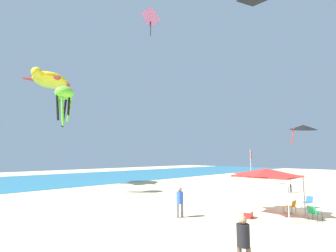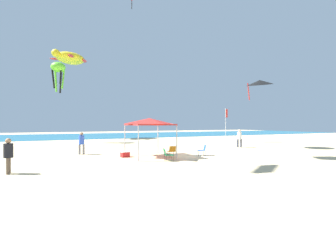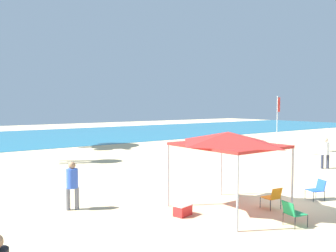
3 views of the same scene
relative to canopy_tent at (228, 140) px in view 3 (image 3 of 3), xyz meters
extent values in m
cube|color=#D6BC8C|center=(3.00, -0.67, -2.64)|extent=(120.00, 120.00, 0.10)
cube|color=teal|center=(3.00, 33.71, -2.58)|extent=(120.00, 23.92, 0.02)
cylinder|color=#B7B7BC|center=(-1.40, -1.73, -1.42)|extent=(0.07, 0.07, 2.34)
cylinder|color=#B7B7BC|center=(1.43, -1.71, -1.42)|extent=(0.07, 0.07, 2.34)
cylinder|color=#B7B7BC|center=(-1.43, 1.71, -1.42)|extent=(0.07, 0.07, 2.34)
cylinder|color=#B7B7BC|center=(1.40, 1.73, -1.42)|extent=(0.07, 0.07, 2.34)
cube|color=red|center=(0.00, 0.00, -0.20)|extent=(2.93, 3.54, 0.10)
pyramid|color=red|center=(0.00, 0.00, 0.06)|extent=(2.88, 3.46, 0.44)
cylinder|color=black|center=(3.69, -0.79, -2.39)|extent=(0.02, 0.02, 0.40)
cylinder|color=black|center=(3.50, -1.28, -2.39)|extent=(0.02, 0.02, 0.40)
cylinder|color=black|center=(4.17, -0.98, -2.39)|extent=(0.02, 0.02, 0.40)
cylinder|color=black|center=(3.98, -1.47, -2.39)|extent=(0.02, 0.02, 0.40)
cube|color=blue|center=(3.83, -1.13, -2.19)|extent=(0.67, 0.67, 0.03)
cube|color=blue|center=(4.10, -1.24, -1.98)|extent=(0.30, 0.51, 0.41)
cylinder|color=black|center=(1.74, -0.55, -2.39)|extent=(0.02, 0.02, 0.40)
cylinder|color=black|center=(1.23, -0.49, -2.39)|extent=(0.02, 0.02, 0.40)
cylinder|color=black|center=(1.68, -1.07, -2.39)|extent=(0.02, 0.02, 0.40)
cylinder|color=black|center=(1.16, -1.01, -2.39)|extent=(0.02, 0.02, 0.40)
cube|color=orange|center=(1.45, -0.78, -2.19)|extent=(0.58, 0.58, 0.03)
cube|color=orange|center=(1.42, -1.07, -1.98)|extent=(0.51, 0.19, 0.41)
cylinder|color=black|center=(0.66, -2.80, -2.39)|extent=(0.02, 0.02, 0.40)
cylinder|color=black|center=(0.77, -2.29, -2.39)|extent=(0.02, 0.02, 0.40)
cylinder|color=black|center=(0.15, -2.69, -2.39)|extent=(0.02, 0.02, 0.40)
cylinder|color=black|center=(0.26, -2.18, -2.39)|extent=(0.02, 0.02, 0.40)
cube|color=#198C4C|center=(0.46, -2.49, -2.19)|extent=(0.62, 0.62, 0.03)
cube|color=#198C4C|center=(0.17, -2.43, -1.98)|extent=(0.23, 0.51, 0.41)
cube|color=red|center=(-1.72, 0.48, -2.41)|extent=(0.67, 0.52, 0.36)
cube|color=white|center=(-1.72, 0.48, -2.21)|extent=(0.69, 0.54, 0.04)
cylinder|color=silver|center=(13.34, 7.72, -0.35)|extent=(0.06, 0.06, 4.48)
cube|color=red|center=(13.52, 7.72, 1.24)|extent=(0.30, 0.02, 1.10)
cylinder|color=slate|center=(-4.66, 3.51, -2.19)|extent=(0.16, 0.16, 0.81)
cylinder|color=slate|center=(-4.36, 3.40, -2.19)|extent=(0.16, 0.16, 0.81)
cylinder|color=blue|center=(-4.51, 3.46, -1.43)|extent=(0.42, 0.42, 0.70)
sphere|color=#A87A56|center=(-4.51, 3.46, -0.95)|extent=(0.26, 0.26, 0.26)
cylinder|color=#33384C|center=(10.77, 2.57, -2.17)|extent=(0.17, 0.17, 0.85)
cylinder|color=#33384C|center=(11.03, 2.36, -2.17)|extent=(0.17, 0.17, 0.85)
cylinder|color=white|center=(10.90, 2.46, -1.37)|extent=(0.44, 0.44, 0.74)
sphere|color=beige|center=(10.90, 2.46, -0.86)|extent=(0.28, 0.28, 0.28)
camera|label=1|loc=(-15.84, -6.84, 1.06)|focal=26.32mm
camera|label=2|loc=(-5.96, -16.17, -0.15)|focal=24.62mm
camera|label=3|loc=(-9.52, -9.07, 1.28)|focal=38.60mm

